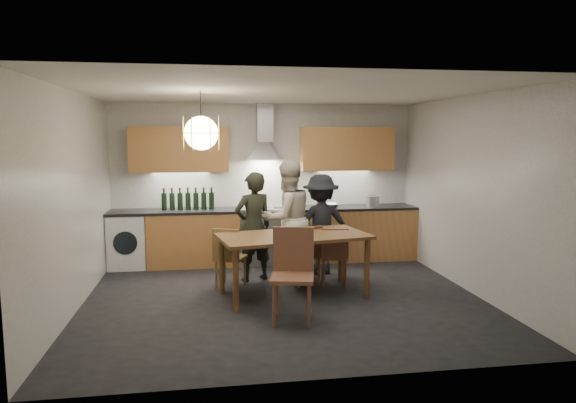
{
  "coord_description": "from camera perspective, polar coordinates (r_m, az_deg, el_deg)",
  "views": [
    {
      "loc": [
        -0.92,
        -6.31,
        2.05
      ],
      "look_at": [
        0.12,
        0.4,
        1.2
      ],
      "focal_mm": 32.0,
      "sensor_mm": 36.0,
      "label": 1
    }
  ],
  "objects": [
    {
      "name": "person_left",
      "position": [
        7.36,
        -3.85,
        -2.79
      ],
      "size": [
        0.67,
        0.55,
        1.57
      ],
      "primitive_type": "imported",
      "rotation": [
        0.0,
        0.0,
        3.49
      ],
      "color": "black",
      "rests_on": "ground"
    },
    {
      "name": "mixing_bowl",
      "position": [
        8.49,
        4.84,
        -0.43
      ],
      "size": [
        0.3,
        0.3,
        0.07
      ],
      "primitive_type": "imported",
      "rotation": [
        0.0,
        0.0,
        -0.09
      ],
      "color": "#B7B7BB",
      "rests_on": "counter_run"
    },
    {
      "name": "person_right",
      "position": [
        7.73,
        3.65,
        -2.54
      ],
      "size": [
        1.01,
        0.63,
        1.5
      ],
      "primitive_type": "imported",
      "rotation": [
        0.0,
        0.0,
        3.22
      ],
      "color": "black",
      "rests_on": "ground"
    },
    {
      "name": "dining_table",
      "position": [
        6.66,
        0.61,
        -4.48
      ],
      "size": [
        2.05,
        1.29,
        0.8
      ],
      "rotation": [
        0.0,
        0.0,
        0.19
      ],
      "color": "brown",
      "rests_on": "ground"
    },
    {
      "name": "range_stove",
      "position": [
        8.46,
        -2.4,
        -3.83
      ],
      "size": [
        0.9,
        0.6,
        0.92
      ],
      "color": "silver",
      "rests_on": "ground"
    },
    {
      "name": "chair_back_mid",
      "position": [
        7.14,
        2.07,
        -5.54
      ],
      "size": [
        0.47,
        0.47,
        0.84
      ],
      "rotation": [
        0.0,
        0.0,
        3.42
      ],
      "color": "brown",
      "rests_on": "ground"
    },
    {
      "name": "wine_bottles",
      "position": [
        8.34,
        -11.05,
        0.3
      ],
      "size": [
        0.83,
        0.08,
        0.35
      ],
      "color": "black",
      "rests_on": "counter_run"
    },
    {
      "name": "person_mid",
      "position": [
        7.54,
        -0.09,
        -1.94
      ],
      "size": [
        1.02,
        0.92,
        1.72
      ],
      "primitive_type": "imported",
      "rotation": [
        0.0,
        0.0,
        3.53
      ],
      "color": "beige",
      "rests_on": "ground"
    },
    {
      "name": "chair_front",
      "position": [
        5.83,
        0.54,
        -7.33
      ],
      "size": [
        0.56,
        0.56,
        1.04
      ],
      "rotation": [
        0.0,
        0.0,
        -0.22
      ],
      "color": "brown",
      "rests_on": "ground"
    },
    {
      "name": "counter_run",
      "position": [
        8.46,
        -2.25,
        -3.76
      ],
      "size": [
        5.0,
        0.62,
        0.9
      ],
      "color": "tan",
      "rests_on": "ground"
    },
    {
      "name": "wall_fixtures",
      "position": [
        8.42,
        -2.55,
        5.93
      ],
      "size": [
        4.3,
        0.54,
        1.1
      ],
      "color": "tan",
      "rests_on": "ground"
    },
    {
      "name": "stock_pot",
      "position": [
        8.72,
        9.39,
        -0.01
      ],
      "size": [
        0.24,
        0.24,
        0.16
      ],
      "primitive_type": "cylinder",
      "rotation": [
        0.0,
        0.0,
        0.07
      ],
      "color": "#B3B4B7",
      "rests_on": "counter_run"
    },
    {
      "name": "pendant_lamp",
      "position": [
        6.21,
        -9.63,
        7.5
      ],
      "size": [
        0.43,
        0.43,
        0.7
      ],
      "color": "black",
      "rests_on": "ground"
    },
    {
      "name": "ground",
      "position": [
        6.7,
        -0.49,
        -10.69
      ],
      "size": [
        5.0,
        5.0,
        0.0
      ],
      "primitive_type": "plane",
      "color": "black",
      "rests_on": "ground"
    },
    {
      "name": "room_shell",
      "position": [
        6.38,
        -0.5,
        4.06
      ],
      "size": [
        5.02,
        4.52,
        2.61
      ],
      "color": "silver",
      "rests_on": "ground"
    },
    {
      "name": "chair_back_right",
      "position": [
        7.15,
        5.17,
        -5.66
      ],
      "size": [
        0.43,
        0.43,
        0.82
      ],
      "rotation": [
        0.0,
        0.0,
        2.98
      ],
      "color": "brown",
      "rests_on": "ground"
    },
    {
      "name": "chair_back_left",
      "position": [
        7.05,
        -6.64,
        -5.78
      ],
      "size": [
        0.5,
        0.5,
        0.84
      ],
      "rotation": [
        0.0,
        0.0,
        2.74
      ],
      "color": "brown",
      "rests_on": "ground"
    }
  ]
}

